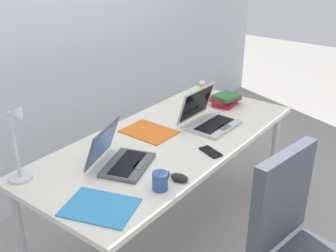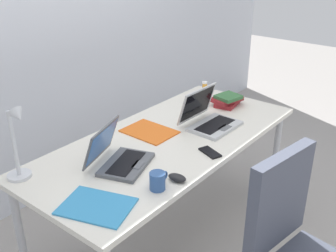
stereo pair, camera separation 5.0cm
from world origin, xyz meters
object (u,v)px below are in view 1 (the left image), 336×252
(paper_folder_front_right, at_px, (100,207))
(computer_mouse, at_px, (179,178))
(laptop_center, at_px, (209,119))
(cell_phone, at_px, (211,152))
(desk_lamp, at_px, (19,145))
(paper_folder_back_right, at_px, (149,132))
(book_stack, at_px, (225,100))
(laptop_front_left, at_px, (120,158))
(coffee_mug, at_px, (160,181))
(pill_bottle, at_px, (202,86))

(paper_folder_front_right, bearing_deg, computer_mouse, -20.63)
(laptop_center, distance_m, cell_phone, 0.36)
(desk_lamp, distance_m, paper_folder_back_right, 0.83)
(computer_mouse, bearing_deg, laptop_center, 13.27)
(paper_folder_back_right, bearing_deg, book_stack, -11.85)
(desk_lamp, relative_size, paper_folder_back_right, 1.29)
(cell_phone, xyz_separation_m, book_stack, (0.67, 0.30, 0.03))
(laptop_front_left, xyz_separation_m, paper_folder_front_right, (-0.33, -0.19, -0.04))
(cell_phone, xyz_separation_m, coffee_mug, (-0.45, 0.00, 0.04))
(laptop_center, height_order, coffee_mug, laptop_center)
(pill_bottle, bearing_deg, desk_lamp, -179.56)
(cell_phone, xyz_separation_m, paper_folder_front_right, (-0.73, 0.12, -0.00))
(paper_folder_front_right, xyz_separation_m, coffee_mug, (0.28, -0.12, 0.04))
(cell_phone, distance_m, pill_bottle, 1.00)
(desk_lamp, height_order, laptop_center, desk_lamp)
(paper_folder_front_right, xyz_separation_m, paper_folder_back_right, (0.72, 0.32, 0.00))
(laptop_center, distance_m, book_stack, 0.38)
(book_stack, relative_size, coffee_mug, 2.07)
(pill_bottle, relative_size, coffee_mug, 0.70)
(computer_mouse, bearing_deg, paper_folder_back_right, 48.04)
(laptop_front_left, xyz_separation_m, paper_folder_back_right, (0.40, 0.13, -0.04))
(pill_bottle, bearing_deg, paper_folder_front_right, -163.21)
(desk_lamp, distance_m, laptop_front_left, 0.50)
(cell_phone, bearing_deg, coffee_mug, -159.90)
(desk_lamp, height_order, cell_phone, desk_lamp)
(desk_lamp, xyz_separation_m, book_stack, (1.47, -0.28, -0.16))
(paper_folder_back_right, bearing_deg, laptop_front_left, -161.28)
(cell_phone, relative_size, pill_bottle, 1.72)
(paper_folder_back_right, bearing_deg, pill_bottle, 10.11)
(pill_bottle, distance_m, paper_folder_back_right, 0.84)
(cell_phone, bearing_deg, desk_lamp, 164.59)
(desk_lamp, relative_size, cell_phone, 2.94)
(pill_bottle, xyz_separation_m, paper_folder_back_right, (-0.82, -0.15, -0.04))
(book_stack, bearing_deg, paper_folder_front_right, -172.80)
(computer_mouse, height_order, paper_folder_back_right, computer_mouse)
(laptop_front_left, relative_size, paper_folder_front_right, 1.22)
(pill_bottle, bearing_deg, laptop_center, -143.42)
(paper_folder_front_right, distance_m, coffee_mug, 0.31)
(laptop_center, relative_size, coffee_mug, 2.92)
(paper_folder_front_right, relative_size, paper_folder_back_right, 1.00)
(laptop_center, relative_size, cell_phone, 2.43)
(laptop_center, relative_size, pill_bottle, 4.18)
(cell_phone, bearing_deg, computer_mouse, -155.08)
(pill_bottle, distance_m, paper_folder_front_right, 1.62)
(computer_mouse, xyz_separation_m, cell_phone, (0.34, 0.03, -0.01))
(computer_mouse, relative_size, coffee_mug, 0.85)
(computer_mouse, bearing_deg, coffee_mug, 158.97)
(computer_mouse, height_order, paper_folder_front_right, computer_mouse)
(book_stack, relative_size, paper_folder_front_right, 0.75)
(cell_phone, relative_size, paper_folder_back_right, 0.44)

